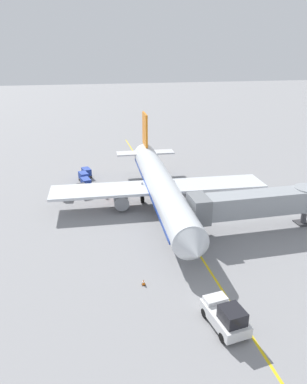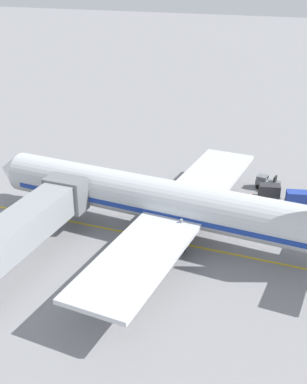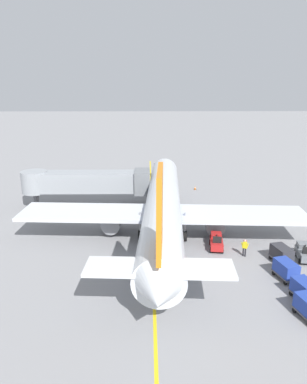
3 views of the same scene
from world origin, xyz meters
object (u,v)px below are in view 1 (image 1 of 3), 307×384
Objects in this scene: baggage_cart_front at (82,189)px; safety_cone_nose_left at (144,282)px; jet_bridge at (257,203)px; pushback_tractor at (226,316)px; baggage_cart_tail_end at (87,172)px; baggage_tug_trailing at (120,195)px; baggage_cart_second_in_train at (86,182)px; baggage_cart_third_in_train at (84,176)px; ground_crew_wing_walker at (103,190)px; baggage_tug_lead at (67,193)px; parked_airliner at (160,185)px.

baggage_cart_front is 24.40m from safety_cone_nose_left.
jet_bridge is 5.64× the size of baggage_cart_front.
pushback_tractor reaches higher than baggage_cart_tail_end.
baggage_cart_second_in_train is at bearing -51.15° from baggage_tug_trailing.
baggage_cart_third_in_train is (19.81, -21.86, -2.51)m from jet_bridge.
baggage_tug_lead is at bearing -8.24° from ground_crew_wing_walker.
ground_crew_wing_walker is (-2.61, 7.28, 0.00)m from baggage_cart_third_in_train.
jet_bridge is 18.08m from pushback_tractor.
ground_crew_wing_walker is (2.36, -1.66, 0.24)m from baggage_tug_trailing.
ground_crew_wing_walker is (7.02, -29.33, -0.15)m from pushback_tractor.
parked_airliner is at bearing 128.60° from baggage_cart_third_in_train.
jet_bridge reaches higher than baggage_cart_tail_end.
parked_airliner is 13.34m from jet_bridge.
safety_cone_nose_left is at bearing 101.28° from baggage_cart_front.
parked_airliner is 16.38m from baggage_cart_third_in_train.
ground_crew_wing_walker reaches higher than baggage_cart_third_in_train.
baggage_cart_second_in_train is 4.78m from ground_crew_wing_walker.
parked_airliner reaches higher than baggage_cart_second_in_train.
parked_airliner is at bearing 147.28° from baggage_cart_front.
baggage_cart_second_in_train is at bearing -43.81° from jet_bridge.
jet_bridge reaches higher than pushback_tractor.
baggage_tug_trailing is 0.88× the size of baggage_cart_second_in_train.
baggage_tug_lead is at bearing -34.23° from jet_bridge.
baggage_tug_lead is 8.09m from baggage_tug_trailing.
ground_crew_wing_walker is at bearing 109.71° from baggage_cart_third_in_train.
baggage_cart_tail_end is 9.62m from ground_crew_wing_walker.
ground_crew_wing_walker is (-2.34, 4.17, 0.00)m from baggage_cart_second_in_train.
baggage_cart_second_in_train and baggage_cart_tail_end have the same top height.
pushback_tractor is 8.60m from safety_cone_nose_left.
jet_bridge is 3.61× the size of pushback_tractor.
baggage_tug_lead reaches higher than baggage_cart_second_in_train.
safety_cone_nose_left is (-4.77, 23.92, -0.66)m from baggage_cart_front.
safety_cone_nose_left is at bearing 98.73° from baggage_cart_second_in_train.
baggage_cart_third_in_train is at bearing 74.47° from baggage_cart_tail_end.
ground_crew_wing_walker is at bearing -35.71° from parked_airliner.
baggage_cart_front is 2.89m from baggage_cart_second_in_train.
baggage_cart_front is (10.52, -6.76, -2.24)m from parked_airliner.
baggage_cart_second_in_train is 1.00× the size of baggage_cart_tail_end.
baggage_tug_trailing is 20.92m from safety_cone_nose_left.
pushback_tractor is 39.77m from baggage_cart_tail_end.
parked_airliner is 14.08× the size of baggage_tug_lead.
baggage_tug_lead is 1.01× the size of baggage_tug_trailing.
parked_airliner is 8.02× the size of pushback_tractor.
safety_cone_nose_left is at bearing 27.36° from jet_bridge.
baggage_cart_second_in_train is at bearing -103.30° from baggage_cart_front.
baggage_cart_second_in_train is 1.76× the size of ground_crew_wing_walker.
baggage_tug_lead is at bearing -67.65° from pushback_tractor.
pushback_tractor reaches higher than baggage_tug_trailing.
baggage_cart_third_in_train is 2.21m from baggage_cart_tail_end.
jet_bridge is 5.64× the size of baggage_cart_third_in_train.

